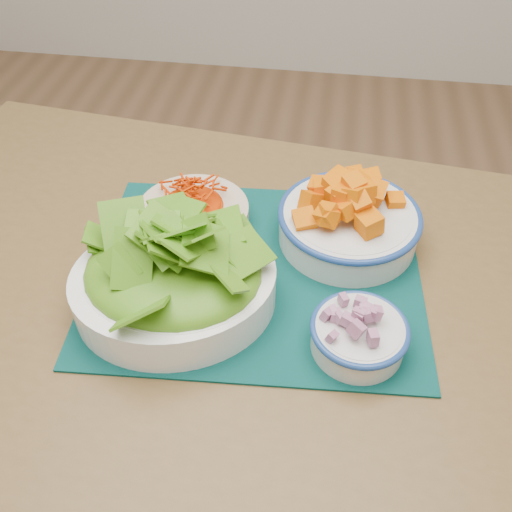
{
  "coord_description": "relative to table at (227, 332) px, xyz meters",
  "views": [
    {
      "loc": [
        0.21,
        -0.82,
        1.38
      ],
      "look_at": [
        0.12,
        -0.21,
        0.78
      ],
      "focal_mm": 40.0,
      "sensor_mm": 36.0,
      "label": 1
    }
  ],
  "objects": [
    {
      "name": "table",
      "position": [
        0.0,
        0.0,
        0.0
      ],
      "size": [
        1.36,
        0.99,
        0.75
      ],
      "rotation": [
        0.0,
        0.0,
        -0.11
      ],
      "color": "brown",
      "rests_on": "ground"
    },
    {
      "name": "ground",
      "position": [
        -0.08,
        0.27,
        -0.66
      ],
      "size": [
        4.0,
        4.0,
        0.0
      ],
      "primitive_type": "plane",
      "color": "#906745",
      "rests_on": "ground"
    },
    {
      "name": "carrot_bowl",
      "position": [
        -0.08,
        0.14,
        0.13
      ],
      "size": [
        0.24,
        0.24,
        0.07
      ],
      "rotation": [
        0.0,
        0.0,
        -0.38
      ],
      "color": "beige",
      "rests_on": "placemat"
    },
    {
      "name": "placemat",
      "position": [
        0.04,
        0.05,
        0.09
      ],
      "size": [
        0.53,
        0.44,
        0.0
      ],
      "primitive_type": "cube",
      "rotation": [
        0.0,
        0.0,
        0.07
      ],
      "color": "#022826",
      "rests_on": "table"
    },
    {
      "name": "squash_bowl",
      "position": [
        0.17,
        0.14,
        0.15
      ],
      "size": [
        0.28,
        0.28,
        0.11
      ],
      "rotation": [
        0.0,
        0.0,
        0.31
      ],
      "color": "silver",
      "rests_on": "placemat"
    },
    {
      "name": "lettuce_bowl",
      "position": [
        -0.06,
        -0.03,
        0.16
      ],
      "size": [
        0.35,
        0.32,
        0.13
      ],
      "rotation": [
        0.0,
        0.0,
        0.31
      ],
      "color": "white",
      "rests_on": "placemat"
    },
    {
      "name": "onion_bowl",
      "position": [
        0.2,
        -0.07,
        0.13
      ],
      "size": [
        0.13,
        0.13,
        0.07
      ],
      "rotation": [
        0.0,
        0.0,
        -0.06
      ],
      "color": "silver",
      "rests_on": "placemat"
    }
  ]
}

